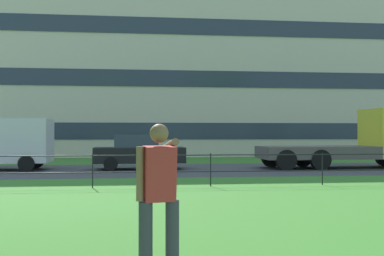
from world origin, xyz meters
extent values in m
cube|color=#424247|center=(0.00, 21.26, 0.00)|extent=(80.00, 7.51, 0.01)
cylinder|color=black|center=(-3.52, 14.61, 0.50)|extent=(0.04, 0.04, 1.00)
cylinder|color=black|center=(0.00, 14.61, 0.50)|extent=(0.04, 0.04, 1.00)
cylinder|color=black|center=(3.52, 14.61, 0.50)|extent=(0.04, 0.04, 1.00)
cylinder|color=black|center=(0.00, 14.61, 0.45)|extent=(28.15, 0.03, 0.03)
cylinder|color=black|center=(0.00, 14.61, 0.95)|extent=(28.15, 0.03, 0.03)
cylinder|color=#383842|center=(-2.09, 5.91, 0.42)|extent=(0.16, 0.16, 0.83)
cylinder|color=#383842|center=(-1.78, 5.99, 0.42)|extent=(0.16, 0.16, 0.83)
cube|color=#B22D2D|center=(-1.94, 5.95, 1.15)|extent=(0.41, 0.34, 0.65)
sphere|color=brown|center=(-1.94, 5.95, 1.61)|extent=(0.22, 0.22, 0.22)
cylinder|color=brown|center=(-1.81, 6.29, 1.45)|extent=(0.24, 0.63, 0.21)
cylinder|color=brown|center=(-2.15, 5.89, 1.15)|extent=(0.09, 0.09, 0.62)
cube|color=#283342|center=(-6.54, 21.81, 1.62)|extent=(0.12, 1.67, 0.76)
cylinder|color=black|center=(-6.84, 22.74, 0.34)|extent=(0.68, 0.24, 0.68)
cylinder|color=black|center=(-6.84, 20.87, 0.34)|extent=(0.68, 0.24, 0.68)
cube|color=black|center=(-2.14, 21.64, 0.64)|extent=(4.05, 1.83, 0.68)
cube|color=#2D3847|center=(-2.29, 21.63, 1.26)|extent=(1.95, 1.58, 0.56)
cylinder|color=black|center=(-0.92, 22.48, 0.30)|extent=(0.61, 0.22, 0.60)
cylinder|color=black|center=(-0.87, 20.87, 0.30)|extent=(0.61, 0.22, 0.60)
cylinder|color=black|center=(-3.40, 22.41, 0.30)|extent=(0.61, 0.22, 0.60)
cylinder|color=black|center=(-3.35, 20.79, 0.30)|extent=(0.61, 0.22, 0.60)
cube|color=#56514C|center=(5.94, 21.30, 0.73)|extent=(5.26, 2.43, 0.56)
cylinder|color=black|center=(5.65, 22.35, 0.45)|extent=(0.91, 0.32, 0.90)
cylinder|color=black|center=(5.70, 20.23, 0.45)|extent=(0.91, 0.32, 0.90)
cylinder|color=black|center=(4.09, 22.31, 0.45)|extent=(0.91, 0.32, 0.90)
cylinder|color=black|center=(4.14, 20.19, 0.45)|extent=(0.91, 0.32, 0.90)
cube|color=beige|center=(3.65, 39.77, 7.03)|extent=(38.70, 15.81, 14.06)
cube|color=#283342|center=(3.65, 31.84, 1.76)|extent=(32.51, 0.06, 1.10)
cube|color=#283342|center=(3.65, 31.84, 5.27)|extent=(32.51, 0.06, 1.10)
cube|color=#283342|center=(3.65, 31.84, 8.79)|extent=(32.51, 0.06, 1.10)
camera|label=1|loc=(-2.17, 0.51, 1.61)|focal=44.05mm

